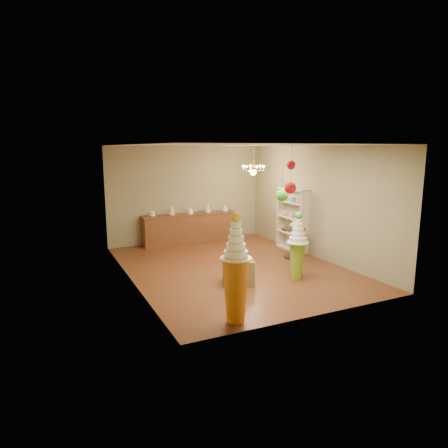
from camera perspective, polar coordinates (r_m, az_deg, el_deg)
name	(u,v)px	position (r m, az deg, el deg)	size (l,w,h in m)	color
floor	(232,267)	(10.02, 1.21, -6.20)	(6.50, 6.50, 0.00)	#5A2E18
ceiling	(233,145)	(9.59, 1.28, 11.21)	(6.50, 6.50, 0.00)	silver
wall_back	(187,194)	(12.66, -5.36, 4.26)	(5.00, 0.04, 3.00)	gray
wall_front	(318,233)	(6.98, 13.25, -1.31)	(5.00, 0.04, 3.00)	gray
wall_left	(129,215)	(8.87, -13.36, 1.23)	(0.04, 6.50, 3.00)	gray
wall_right	(316,202)	(11.03, 12.96, 3.07)	(0.04, 6.50, 3.00)	gray
pedestal_green	(297,251)	(9.16, 10.44, -3.87)	(0.55, 0.55, 1.55)	#81B127
pedestal_orange	(236,281)	(6.79, 1.69, -8.10)	(0.68, 0.68, 1.90)	orange
burlap_riser	(238,271)	(8.81, 2.06, -6.76)	(0.60, 0.60, 0.54)	olive
sideboard	(190,228)	(12.55, -4.84, -0.51)	(3.04, 0.54, 1.16)	brown
shelving_unit	(293,220)	(11.66, 9.79, 0.62)	(0.33, 1.20, 1.80)	beige
round_table	(293,239)	(10.89, 9.80, -2.08)	(0.81, 0.81, 0.83)	black
vase	(293,224)	(10.81, 9.87, -0.06)	(0.19, 0.19, 0.20)	beige
pom_red_left	(290,188)	(7.34, 9.44, 5.13)	(0.22, 0.22, 0.89)	#453A32
pom_green_mid	(282,195)	(8.07, 8.27, 4.08)	(0.25, 0.25, 1.12)	#453A32
pom_red_right	(291,165)	(7.19, 9.55, 8.32)	(0.16, 0.16, 0.44)	#453A32
chandelier	(253,170)	(11.53, 4.21, 7.64)	(0.85, 0.85, 0.85)	#E9BB52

